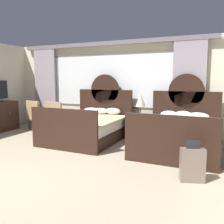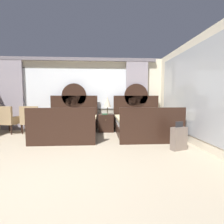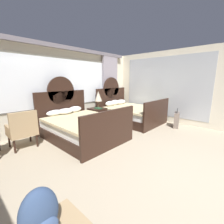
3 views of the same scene
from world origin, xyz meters
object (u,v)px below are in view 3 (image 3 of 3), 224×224
Objects in this scene: bed_near_mirror at (130,113)px; armchair_by_window_left at (23,129)px; bed_near_window at (82,126)px; table_lamp_on_nightstand at (98,96)px; backpack_on_bench at (40,216)px; nightstand_between_beds at (97,116)px; suitcase_on_floor at (176,120)px; book_on_nightstand at (98,108)px.

bed_near_mirror is 2.38× the size of armchair_by_window_left.
table_lamp_on_nightstand is at bearing 26.96° from bed_near_window.
bed_near_mirror is at bearing 28.44° from backpack_on_bench.
table_lamp_on_nightstand is (1.22, 0.62, 0.69)m from bed_near_window.
nightstand_between_beds is 1.01× the size of table_lamp_on_nightstand.
nightstand_between_beds is 1.46× the size of backpack_on_bench.
backpack_on_bench reaches higher than nightstand_between_beds.
bed_near_mirror is 5.05m from backpack_on_bench.
bed_near_window reaches higher than suitcase_on_floor.
table_lamp_on_nightstand is at bearing 124.49° from suitcase_on_floor.
backpack_on_bench is at bearing -131.33° from bed_near_window.
nightstand_between_beds is 2.36× the size of book_on_nightstand.
backpack_on_bench reaches higher than book_on_nightstand.
armchair_by_window_left is (-2.48, -0.06, -0.15)m from book_on_nightstand.
suitcase_on_floor is at bearing -27.04° from armchair_by_window_left.
suitcase_on_floor is (4.13, -2.11, -0.21)m from armchair_by_window_left.
bed_near_window is 1.44m from armchair_by_window_left.
nightstand_between_beds is at bearing 70.94° from book_on_nightstand.
armchair_by_window_left is at bearing -176.30° from nightstand_between_beds.
bed_near_mirror reaches higher than nightstand_between_beds.
suitcase_on_floor is at bearing 8.82° from backpack_on_bench.
table_lamp_on_nightstand is 2.85m from suitcase_on_floor.
bed_near_window is 2.32m from bed_near_mirror.
book_on_nightstand is (-0.10, -0.10, -0.41)m from table_lamp_on_nightstand.
bed_near_window reaches higher than armchair_by_window_left.
suitcase_on_floor is (2.77, -1.64, -0.08)m from bed_near_window.
book_on_nightstand is at bearing 42.12° from backpack_on_bench.
suitcase_on_floor is at bearing -54.59° from nightstand_between_beds.
book_on_nightstand is 2.75m from suitcase_on_floor.
table_lamp_on_nightstand is (0.06, -0.01, 0.73)m from nightstand_between_beds.
bed_near_mirror is at bearing 105.48° from suitcase_on_floor.
nightstand_between_beds is at bearing 28.48° from bed_near_window.
book_on_nightstand is at bearing 127.32° from suitcase_on_floor.
bed_near_window is 8.40× the size of book_on_nightstand.
armchair_by_window_left is 1.39× the size of suitcase_on_floor.
backpack_on_bench is at bearing -137.19° from nightstand_between_beds.
bed_near_mirror is at bearing 0.01° from bed_near_window.
bed_near_mirror reaches higher than backpack_on_bench.
book_on_nightstand is at bearing 1.33° from armchair_by_window_left.
suitcase_on_floor is (0.45, -1.64, -0.08)m from bed_near_mirror.
book_on_nightstand is 2.48m from armchair_by_window_left.
bed_near_window is at bearing 48.67° from backpack_on_bench.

